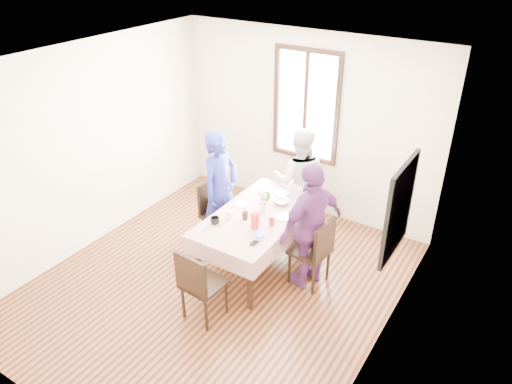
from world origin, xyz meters
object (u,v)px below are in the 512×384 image
chair_right (310,251)px  person_left (220,191)px  chair_left (220,214)px  person_far (300,179)px  chair_near (204,283)px  person_right (310,226)px  chair_far (299,198)px  dining_table (258,240)px

chair_right → person_left: bearing=91.6°
person_left → chair_left: bearing=95.0°
person_left → person_far: size_ratio=1.07×
chair_right → person_left: size_ratio=0.55×
chair_near → person_left: 1.49m
person_right → chair_far: bearing=-128.1°
chair_right → person_right: (-0.02, 0.00, 0.35)m
chair_right → person_right: person_right is taller
chair_near → person_far: (0.00, 2.21, 0.32)m
person_left → person_far: bearing=-31.0°
dining_table → person_left: size_ratio=0.99×
dining_table → person_right: size_ratio=1.00×
person_right → dining_table: bearing=-66.6°
chair_right → person_far: bearing=39.8°
chair_left → person_left: (0.02, 0.00, 0.37)m
chair_right → person_far: 1.30m
dining_table → chair_far: chair_far is taller
dining_table → chair_right: chair_right is taller
chair_near → chair_far: bearing=94.0°
chair_near → person_far: person_far is taller
dining_table → chair_far: (-0.00, 1.11, 0.08)m
dining_table → chair_far: 1.12m
person_left → person_far: (0.68, 0.94, -0.05)m
chair_left → person_right: person_right is taller
dining_table → person_right: (0.68, 0.05, 0.43)m
dining_table → chair_far: bearing=90.0°
dining_table → person_left: person_left is taller
chair_far → person_right: 1.31m
dining_table → person_left: (-0.68, 0.15, 0.45)m
dining_table → person_far: 1.16m
chair_left → person_left: person_left is taller
person_left → dining_table: bearing=-97.5°
chair_left → chair_near: size_ratio=1.00×
person_right → person_far: bearing=-127.6°
chair_near → person_left: (-0.68, 1.27, 0.37)m
chair_far → person_left: person_left is taller
person_left → person_right: 1.37m
person_right → chair_right: bearing=109.2°
chair_right → person_left: (-1.39, 0.10, 0.37)m
chair_left → chair_far: (0.70, 0.96, 0.00)m
person_right → person_left: bearing=-75.1°
chair_right → chair_near: size_ratio=1.00×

